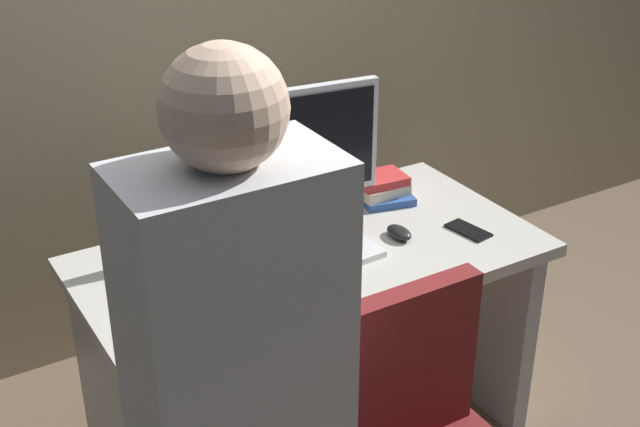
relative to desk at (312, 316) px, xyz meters
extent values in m
cube|color=beige|center=(0.00, 0.00, 0.21)|extent=(1.38, 0.73, 0.04)
cube|color=#B2B2B7|center=(-0.63, 0.00, -0.16)|extent=(0.06, 0.65, 0.70)
cube|color=#B2B2B7|center=(0.63, 0.00, -0.16)|extent=(0.06, 0.65, 0.70)
cube|color=maroon|center=(-0.07, -0.58, 0.21)|extent=(0.40, 0.06, 0.44)
cube|color=silver|center=(-0.58, -0.72, 0.63)|extent=(0.40, 0.24, 0.58)
sphere|color=beige|center=(-0.58, -0.72, 1.02)|extent=(0.22, 0.22, 0.22)
cube|color=silver|center=(0.05, 0.17, 0.24)|extent=(0.21, 0.16, 0.02)
cube|color=silver|center=(0.05, 0.17, 0.29)|extent=(0.04, 0.03, 0.08)
cube|color=silver|center=(0.05, 0.17, 0.51)|extent=(0.54, 0.09, 0.36)
cube|color=black|center=(0.05, 0.15, 0.51)|extent=(0.49, 0.06, 0.32)
cube|color=white|center=(-0.04, -0.09, 0.24)|extent=(0.44, 0.16, 0.02)
ellipsoid|color=black|center=(0.28, -0.06, 0.25)|extent=(0.06, 0.10, 0.03)
cylinder|color=white|center=(-0.44, -0.06, 0.28)|extent=(0.08, 0.08, 0.10)
cylinder|color=#3372B2|center=(-0.42, 0.09, 0.28)|extent=(0.07, 0.07, 0.10)
cube|color=#3359A5|center=(0.39, 0.17, 0.25)|extent=(0.20, 0.18, 0.03)
cube|color=beige|center=(0.37, 0.19, 0.28)|extent=(0.17, 0.15, 0.04)
cube|color=red|center=(0.37, 0.18, 0.31)|extent=(0.17, 0.14, 0.03)
cube|color=black|center=(0.49, -0.14, 0.24)|extent=(0.09, 0.15, 0.01)
camera|label=1|loc=(-1.13, -1.94, 1.51)|focal=48.22mm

